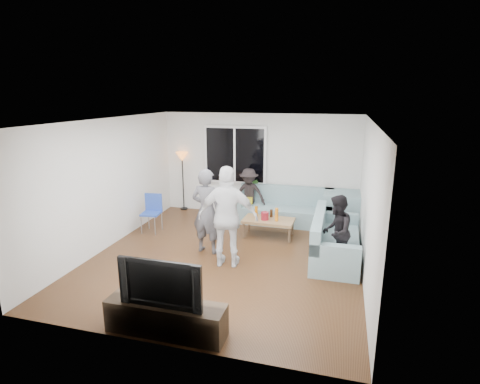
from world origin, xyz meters
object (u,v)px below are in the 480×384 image
(sofa_right_section, at_px, (336,237))
(floor_lamp, at_px, (183,181))
(side_chair, at_px, (151,214))
(spectator_right, at_px, (336,232))
(player_right, at_px, (228,217))
(coffee_table, at_px, (268,228))
(tv_console, at_px, (166,318))
(sofa_back_section, at_px, (284,206))
(player_left, at_px, (207,211))
(television, at_px, (164,280))
(spectator_back, at_px, (249,194))

(sofa_right_section, bearing_deg, floor_lamp, 62.37)
(side_chair, distance_m, spectator_right, 4.14)
(player_right, bearing_deg, coffee_table, -111.82)
(floor_lamp, bearing_deg, tv_console, -68.84)
(sofa_back_section, xyz_separation_m, floor_lamp, (-2.80, 0.38, 0.36))
(side_chair, bearing_deg, player_right, -34.68)
(player_left, xyz_separation_m, spectator_right, (2.47, -0.01, -0.17))
(player_right, bearing_deg, television, 78.48)
(coffee_table, bearing_deg, player_right, -105.32)
(sofa_right_section, relative_size, player_left, 1.18)
(sofa_right_section, relative_size, side_chair, 2.33)
(sofa_back_section, relative_size, side_chair, 2.67)
(player_left, height_order, television, player_left)
(coffee_table, height_order, player_left, player_left)
(sofa_right_section, bearing_deg, coffee_table, 63.04)
(player_left, distance_m, tv_console, 2.73)
(spectator_back, bearing_deg, player_right, -83.76)
(floor_lamp, bearing_deg, side_chair, -90.00)
(side_chair, xyz_separation_m, spectator_right, (4.07, -0.73, 0.24))
(tv_console, bearing_deg, player_right, 84.97)
(floor_lamp, bearing_deg, sofa_back_section, -7.67)
(sofa_right_section, relative_size, spectator_right, 1.49)
(side_chair, xyz_separation_m, television, (1.99, -3.34, 0.33))
(coffee_table, relative_size, side_chair, 1.28)
(floor_lamp, bearing_deg, spectator_back, -10.31)
(spectator_right, relative_size, television, 1.20)
(tv_console, bearing_deg, side_chair, 120.81)
(television, bearing_deg, sofa_back_section, 80.36)
(television, bearing_deg, tv_console, 0.00)
(coffee_table, xyz_separation_m, television, (-0.63, -3.76, 0.56))
(floor_lamp, distance_m, player_right, 3.70)
(coffee_table, xyz_separation_m, spectator_back, (-0.71, 1.04, 0.45))
(floor_lamp, height_order, player_right, player_right)
(player_left, bearing_deg, television, 106.11)
(player_left, distance_m, spectator_right, 2.47)
(coffee_table, bearing_deg, spectator_back, 124.15)
(side_chair, xyz_separation_m, tv_console, (1.99, -3.34, -0.21))
(player_left, xyz_separation_m, spectator_back, (0.31, 2.17, -0.20))
(sofa_right_section, height_order, spectator_right, spectator_right)
(side_chair, height_order, player_right, player_right)
(floor_lamp, distance_m, tv_console, 5.55)
(television, bearing_deg, spectator_right, 51.51)
(coffee_table, xyz_separation_m, spectator_right, (1.45, -1.14, 0.47))
(coffee_table, bearing_deg, sofa_back_section, 79.77)
(tv_console, bearing_deg, spectator_back, 90.97)
(player_right, xyz_separation_m, television, (-0.19, -2.16, -0.16))
(tv_console, bearing_deg, sofa_right_section, 55.44)
(spectator_back, bearing_deg, side_chair, -142.25)
(player_right, distance_m, television, 2.17)
(side_chair, bearing_deg, sofa_right_section, -10.81)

